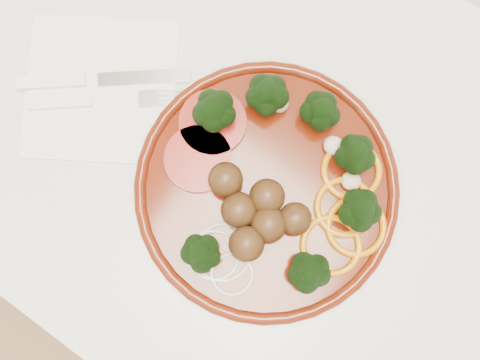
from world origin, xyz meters
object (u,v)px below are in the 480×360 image
Objects in this scene: plate at (272,188)px; knife at (80,80)px; napkin at (101,89)px; fork at (78,102)px.

knife is (-0.25, -0.03, -0.01)m from plate.
plate reaches higher than napkin.
knife reaches higher than napkin.
plate is 0.23m from napkin.
plate is 2.05× the size of fork.
fork is at bearing -97.00° from knife.
knife is at bearing 83.00° from fork.
knife is at bearing -173.99° from plate.
napkin is at bearing -175.09° from plate.
plate is at bearing 4.91° from napkin.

